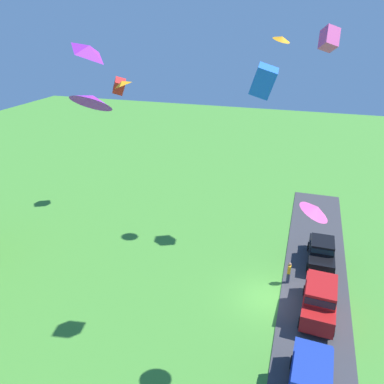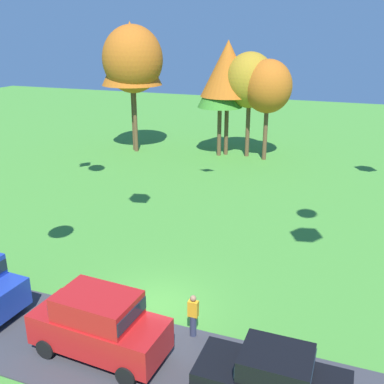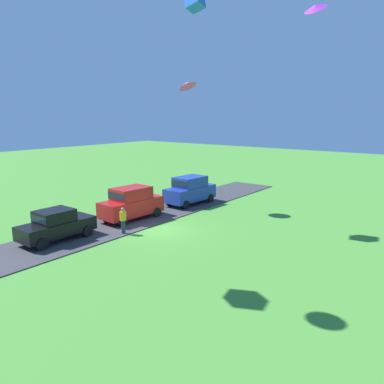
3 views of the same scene
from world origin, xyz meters
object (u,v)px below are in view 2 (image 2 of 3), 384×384
(tree_far_left, at_px, (250,81))
(tree_far_right, at_px, (131,54))
(tree_right_of_center, at_px, (228,69))
(tree_center_back, at_px, (268,87))
(tree_lone_near, at_px, (133,59))
(tree_left_of_center, at_px, (220,85))
(car_sedan_mid_row, at_px, (273,377))
(person_on_lawn, at_px, (193,316))
(car_suv_near_entrance, at_px, (99,322))

(tree_far_left, bearing_deg, tree_far_right, -171.90)
(tree_right_of_center, relative_size, tree_far_left, 1.10)
(tree_right_of_center, bearing_deg, tree_center_back, -7.21)
(tree_lone_near, distance_m, tree_left_of_center, 7.88)
(tree_far_right, bearing_deg, tree_right_of_center, 9.35)
(car_sedan_mid_row, relative_size, tree_right_of_center, 0.45)
(car_sedan_mid_row, bearing_deg, person_on_lawn, 146.58)
(tree_far_left, bearing_deg, tree_right_of_center, -177.50)
(car_sedan_mid_row, height_order, tree_lone_near, tree_lone_near)
(tree_lone_near, bearing_deg, car_suv_near_entrance, -65.06)
(tree_lone_near, distance_m, tree_right_of_center, 8.23)
(person_on_lawn, bearing_deg, tree_lone_near, 121.70)
(person_on_lawn, distance_m, tree_lone_near, 28.07)
(car_sedan_mid_row, height_order, tree_left_of_center, tree_left_of_center)
(tree_right_of_center, xyz_separation_m, tree_far_left, (1.90, 0.08, -0.90))
(tree_right_of_center, distance_m, tree_center_back, 3.81)
(person_on_lawn, height_order, tree_right_of_center, tree_right_of_center)
(tree_far_right, xyz_separation_m, tree_far_left, (10.28, 1.46, -2.02))
(tree_far_left, distance_m, tree_center_back, 1.78)
(tree_center_back, bearing_deg, tree_right_of_center, 172.79)
(tree_left_of_center, height_order, tree_far_left, tree_far_left)
(car_sedan_mid_row, distance_m, person_on_lawn, 3.91)
(car_suv_near_entrance, bearing_deg, tree_far_left, 93.74)
(tree_right_of_center, bearing_deg, tree_far_right, -170.65)
(car_suv_near_entrance, distance_m, tree_far_right, 29.12)
(car_sedan_mid_row, xyz_separation_m, tree_right_of_center, (-9.51, 27.04, 6.37))
(tree_far_right, relative_size, tree_center_back, 1.35)
(tree_far_left, bearing_deg, tree_center_back, -17.84)
(tree_far_right, relative_size, tree_left_of_center, 1.38)
(car_suv_near_entrance, height_order, tree_center_back, tree_center_back)
(car_sedan_mid_row, relative_size, tree_lone_near, 0.40)
(tree_left_of_center, bearing_deg, car_sedan_mid_row, -69.36)
(tree_far_right, relative_size, tree_far_left, 1.27)
(person_on_lawn, relative_size, tree_center_back, 0.21)
(tree_far_right, bearing_deg, tree_lone_near, -48.99)
(car_sedan_mid_row, height_order, person_on_lawn, car_sedan_mid_row)
(tree_left_of_center, distance_m, tree_right_of_center, 1.46)
(car_suv_near_entrance, xyz_separation_m, tree_far_left, (-1.76, 26.97, 5.21))
(tree_left_of_center, bearing_deg, person_on_lawn, -74.56)
(car_suv_near_entrance, distance_m, person_on_lawn, 3.30)
(tree_center_back, bearing_deg, tree_lone_near, -173.30)
(car_sedan_mid_row, distance_m, tree_center_back, 27.72)
(car_suv_near_entrance, bearing_deg, person_on_lawn, 37.61)
(tree_far_left, bearing_deg, person_on_lawn, -80.11)
(car_suv_near_entrance, bearing_deg, tree_left_of_center, 98.93)
(tree_far_right, xyz_separation_m, tree_right_of_center, (8.38, 1.38, -1.12))
(person_on_lawn, distance_m, tree_far_right, 28.73)
(car_suv_near_entrance, xyz_separation_m, tree_left_of_center, (-4.14, 26.36, 4.84))
(car_suv_near_entrance, height_order, person_on_lawn, car_suv_near_entrance)
(tree_left_of_center, height_order, tree_center_back, tree_center_back)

